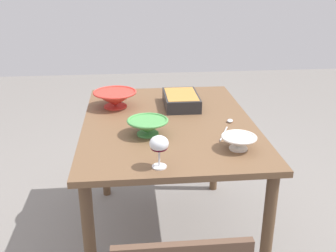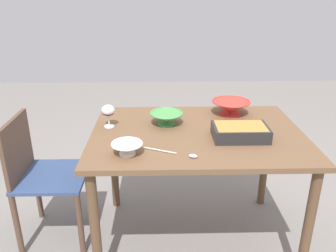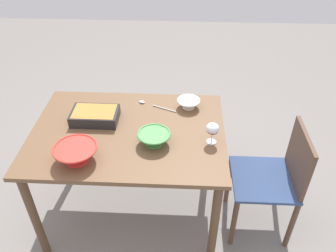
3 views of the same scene
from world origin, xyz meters
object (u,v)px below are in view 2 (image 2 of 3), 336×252
object	(u,v)px
chair	(41,174)
casserole_dish	(240,131)
serving_spoon	(180,154)
mixing_bowl	(166,118)
serving_bowl	(231,107)
wine_glass	(108,112)
small_bowl	(127,148)
dining_table	(197,146)

from	to	relation	value
chair	casserole_dish	xyz separation A→B (m)	(-1.19, 0.16, 0.34)
casserole_dish	serving_spoon	bearing A→B (deg)	29.92
mixing_bowl	serving_bowl	distance (m)	0.46
wine_glass	serving_spoon	xyz separation A→B (m)	(-0.41, 0.38, -0.09)
serving_bowl	casserole_dish	bearing A→B (deg)	86.86
wine_glass	casserole_dish	bearing A→B (deg)	166.07
small_bowl	serving_bowl	world-z (taller)	serving_bowl
dining_table	serving_spoon	xyz separation A→B (m)	(0.11, 0.29, 0.10)
wine_glass	serving_spoon	world-z (taller)	wine_glass
mixing_bowl	small_bowl	size ratio (longest dim) A/B	1.26
wine_glass	serving_bowl	distance (m)	0.79
casserole_dish	small_bowl	xyz separation A→B (m)	(0.61, 0.18, -0.00)
casserole_dish	serving_bowl	xyz separation A→B (m)	(-0.02, -0.38, 0.01)
casserole_dish	dining_table	bearing A→B (deg)	-23.48
casserole_dish	mixing_bowl	distance (m)	0.46
wine_glass	casserole_dish	size ratio (longest dim) A/B	0.46
small_bowl	mixing_bowl	bearing A→B (deg)	-117.36
mixing_bowl	small_bowl	bearing A→B (deg)	62.64
wine_glass	serving_bowl	xyz separation A→B (m)	(-0.77, -0.20, -0.04)
wine_glass	small_bowl	distance (m)	0.40
dining_table	wine_glass	distance (m)	0.56
dining_table	small_bowl	world-z (taller)	small_bowl
serving_spoon	small_bowl	bearing A→B (deg)	-3.37
mixing_bowl	small_bowl	distance (m)	0.44
small_bowl	serving_spoon	bearing A→B (deg)	176.63
serving_spoon	chair	bearing A→B (deg)	-22.97
mixing_bowl	serving_bowl	size ratio (longest dim) A/B	0.80
small_bowl	serving_bowl	size ratio (longest dim) A/B	0.64
dining_table	chair	xyz separation A→B (m)	(0.96, -0.06, -0.21)
casserole_dish	small_bowl	world-z (taller)	casserole_dish
chair	wine_glass	size ratio (longest dim) A/B	5.97
chair	serving_spoon	bearing A→B (deg)	157.03
casserole_dish	serving_spoon	xyz separation A→B (m)	(0.34, 0.20, -0.03)
dining_table	casserole_dish	xyz separation A→B (m)	(-0.23, 0.10, 0.14)
wine_glass	mixing_bowl	size ratio (longest dim) A/B	0.69
chair	serving_bowl	world-z (taller)	serving_bowl
chair	serving_bowl	distance (m)	1.28
dining_table	serving_bowl	size ratio (longest dim) A/B	4.89
dining_table	serving_spoon	size ratio (longest dim) A/B	4.50
dining_table	serving_bowl	bearing A→B (deg)	-131.19
casserole_dish	serving_bowl	world-z (taller)	serving_bowl
wine_glass	small_bowl	xyz separation A→B (m)	(-0.14, 0.37, -0.06)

